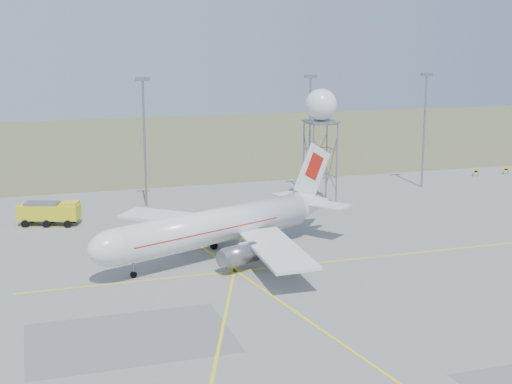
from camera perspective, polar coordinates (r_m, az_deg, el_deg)
name	(u,v)px	position (r m, az deg, el deg)	size (l,w,h in m)	color
ground	(414,380)	(58.89, 12.53, -14.48)	(400.00, 400.00, 0.00)	gray
grass_strip	(138,142)	(188.88, -9.43, 3.95)	(400.00, 120.00, 0.03)	#566437
mast_b	(144,131)	(113.29, -8.93, 4.82)	(2.20, 0.50, 20.50)	gray
mast_c	(310,125)	(120.86, 4.34, 5.37)	(2.20, 0.50, 20.50)	gray
mast_d	(425,121)	(130.76, 13.34, 5.59)	(2.20, 0.50, 20.50)	gray
taxi_sign_near	(476,172)	(145.79, 17.17, 1.57)	(1.60, 0.17, 1.20)	black
taxi_sign_far	(506,170)	(149.90, 19.36, 1.70)	(1.60, 0.17, 1.20)	black
airliner_main	(219,226)	(86.89, -3.01, -2.75)	(35.49, 33.18, 12.60)	silver
radar_tower	(320,139)	(115.46, 5.17, 4.21)	(5.12, 5.12, 18.52)	gray
fire_truck	(51,214)	(106.46, -16.09, -1.68)	(9.05, 5.66, 3.44)	yellow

